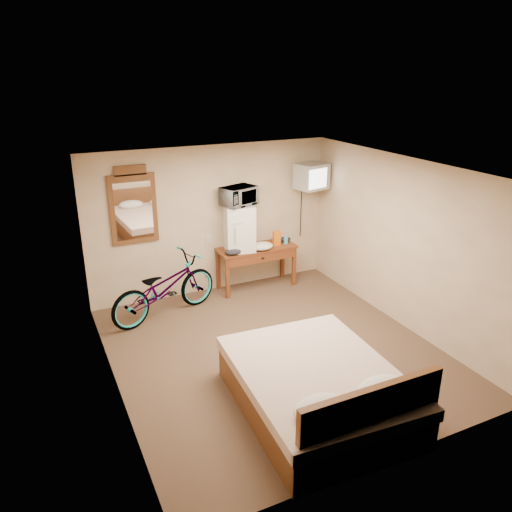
% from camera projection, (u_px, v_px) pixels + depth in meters
% --- Properties ---
extents(room, '(4.60, 4.64, 2.50)m').
position_uv_depth(room, '(275.00, 267.00, 6.42)').
color(room, '#4E3327').
rests_on(room, ground).
extents(desk, '(1.37, 0.53, 0.75)m').
position_uv_depth(desk, '(257.00, 254.00, 8.61)').
color(desk, maroon).
rests_on(desk, floor).
extents(mini_fridge, '(0.56, 0.54, 0.78)m').
position_uv_depth(mini_fridge, '(239.00, 228.00, 8.33)').
color(mini_fridge, white).
rests_on(mini_fridge, desk).
extents(microwave, '(0.65, 0.54, 0.31)m').
position_uv_depth(microwave, '(239.00, 196.00, 8.14)').
color(microwave, white).
rests_on(microwave, mini_fridge).
extents(snack_bag, '(0.13, 0.08, 0.26)m').
position_uv_depth(snack_bag, '(277.00, 238.00, 8.65)').
color(snack_bag, '#D46212').
rests_on(snack_bag, desk).
extents(blue_cup, '(0.08, 0.08, 0.13)m').
position_uv_depth(blue_cup, '(286.00, 240.00, 8.75)').
color(blue_cup, '#3DA9D2').
rests_on(blue_cup, desk).
extents(cloth_cream, '(0.40, 0.31, 0.12)m').
position_uv_depth(cloth_cream, '(262.00, 246.00, 8.46)').
color(cloth_cream, beige).
rests_on(cloth_cream, desk).
extents(cloth_dark_a, '(0.29, 0.22, 0.11)m').
position_uv_depth(cloth_dark_a, '(233.00, 251.00, 8.24)').
color(cloth_dark_a, black).
rests_on(cloth_dark_a, desk).
extents(cloth_dark_b, '(0.20, 0.16, 0.09)m').
position_uv_depth(cloth_dark_b, '(285.00, 239.00, 8.85)').
color(cloth_dark_b, black).
rests_on(cloth_dark_b, desk).
extents(crt_television, '(0.59, 0.64, 0.44)m').
position_uv_depth(crt_television, '(311.00, 176.00, 8.60)').
color(crt_television, black).
rests_on(crt_television, room).
extents(wall_mirror, '(0.73, 0.04, 1.23)m').
position_uv_depth(wall_mirror, '(133.00, 206.00, 7.68)').
color(wall_mirror, brown).
rests_on(wall_mirror, room).
extents(bicycle, '(1.94, 1.17, 0.96)m').
position_uv_depth(bicycle, '(164.00, 288.00, 7.66)').
color(bicycle, black).
rests_on(bicycle, floor).
extents(bed, '(1.78, 2.28, 0.90)m').
position_uv_depth(bed, '(319.00, 390.00, 5.55)').
color(bed, brown).
rests_on(bed, floor).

